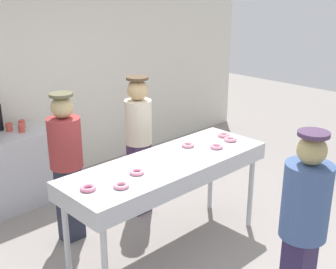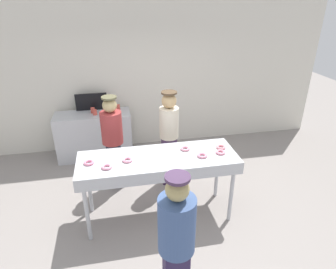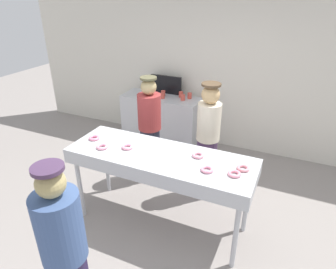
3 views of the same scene
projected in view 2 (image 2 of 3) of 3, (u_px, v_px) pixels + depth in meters
ground_plane at (159, 215)px, 4.51m from camera, size 16.00×16.00×0.00m
back_wall at (138, 73)px, 6.03m from camera, size 8.00×0.12×3.16m
fryer_conveyor at (158, 163)px, 4.10m from camera, size 2.21×0.76×1.02m
strawberry_donut_0 at (221, 152)px, 4.15m from camera, size 0.18×0.18×0.03m
strawberry_donut_1 at (202, 156)px, 4.06m from camera, size 0.19×0.19×0.03m
strawberry_donut_2 at (89, 163)px, 3.90m from camera, size 0.18×0.18×0.03m
strawberry_donut_3 at (127, 160)px, 3.96m from camera, size 0.16×0.16×0.03m
strawberry_donut_4 at (185, 149)px, 4.25m from camera, size 0.16×0.16×0.03m
strawberry_donut_5 at (107, 167)px, 3.80m from camera, size 0.14×0.14×0.03m
strawberry_donut_6 at (221, 147)px, 4.29m from camera, size 0.17×0.17×0.03m
worker_baker at (169, 134)px, 4.88m from camera, size 0.31×0.31×1.68m
worker_assistant at (113, 138)px, 4.78m from camera, size 0.34×0.34×1.64m
customer_waiting at (176, 242)px, 2.73m from camera, size 0.35×0.35×1.71m
prep_counter at (95, 135)px, 5.95m from camera, size 1.47×0.55×0.94m
paper_cup_0 at (93, 110)px, 5.77m from camera, size 0.08×0.08×0.10m
paper_cup_1 at (118, 107)px, 5.93m from camera, size 0.08×0.08×0.10m
paper_cup_2 at (95, 112)px, 5.67m from camera, size 0.08×0.08×0.10m
paper_cup_3 at (114, 110)px, 5.79m from camera, size 0.08×0.08×0.10m
paper_cup_4 at (110, 108)px, 5.90m from camera, size 0.08×0.08×0.10m
menu_display at (91, 102)px, 5.87m from camera, size 0.62×0.04×0.34m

